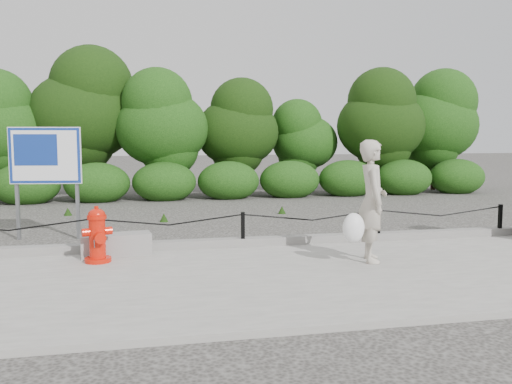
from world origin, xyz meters
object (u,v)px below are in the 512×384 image
Objects in this scene: fire_hydrant at (97,235)px; advertising_sign at (45,161)px; pedestrian at (371,203)px; concrete_block at (116,245)px.

advertising_sign reaches higher than fire_hydrant.
advertising_sign is (-1.11, 2.47, 1.03)m from fire_hydrant.
pedestrian is at bearing -23.84° from advertising_sign.
fire_hydrant is 0.40× the size of advertising_sign.
fire_hydrant is 4.16m from pedestrian.
pedestrian reaches higher than concrete_block.
advertising_sign is at bearing 123.39° from concrete_block.
fire_hydrant is 0.46× the size of pedestrian.
fire_hydrant is at bearing 92.92° from pedestrian.
fire_hydrant is 0.54m from concrete_block.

